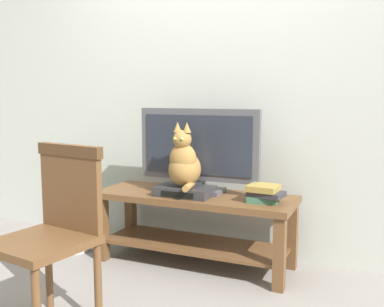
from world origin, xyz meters
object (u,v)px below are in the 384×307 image
wooden_chair (55,223)px  tv (198,148)px  potted_plant (74,199)px  book_stack (264,193)px  tv_stand (195,215)px  media_box (185,191)px  cat (184,163)px

wooden_chair → tv: bearing=73.8°
wooden_chair → potted_plant: bearing=123.8°
book_stack → wooden_chair: bearing=-129.3°
wooden_chair → book_stack: size_ratio=3.89×
tv_stand → potted_plant: 0.96m
wooden_chair → media_box: bearing=74.3°
tv → potted_plant: tv is taller
cat → book_stack: size_ratio=1.84×
tv_stand → cat: cat is taller
book_stack → tv: bearing=167.9°
media_box → potted_plant: (-0.90, -0.05, -0.13)m
cat → potted_plant: (-0.90, -0.04, -0.32)m
tv → potted_plant: (-0.95, -0.18, -0.41)m
wooden_chair → potted_plant: wooden_chair is taller
tv → wooden_chair: size_ratio=0.94×
media_box → book_stack: bearing=2.2°
tv_stand → cat: (-0.05, -0.08, 0.38)m
tv → book_stack: bearing=-12.1°
tv_stand → potted_plant: (-0.95, -0.12, 0.05)m
media_box → wooden_chair: 1.02m
tv → media_box: (-0.05, -0.13, -0.28)m
tv_stand → wooden_chair: wooden_chair is taller
media_box → cat: size_ratio=0.87×
wooden_chair → potted_plant: (-0.62, 0.93, -0.13)m
media_box → tv_stand: bearing=54.4°
book_stack → tv_stand: bearing=174.9°
tv → wooden_chair: tv is taller
tv_stand → media_box: 0.20m
tv → wooden_chair: (-0.32, -1.11, -0.27)m
media_box → wooden_chair: (-0.28, -0.98, 0.01)m
tv → cat: bearing=-107.9°
tv → cat: tv is taller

